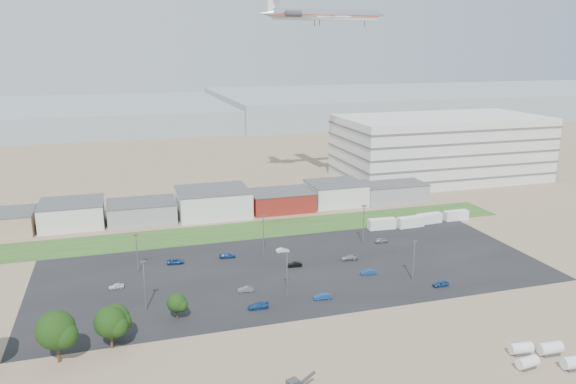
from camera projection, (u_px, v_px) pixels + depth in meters
name	position (u px, v px, depth m)	size (l,w,h in m)	color
ground	(301.00, 308.00, 114.38)	(700.00, 700.00, 0.00)	#856C55
parking_lot	(295.00, 269.00, 134.31)	(120.00, 50.00, 0.01)	black
grass_strip	(245.00, 231.00, 162.52)	(160.00, 16.00, 0.02)	#2E511E
hills_backdrop	(220.00, 112.00, 416.20)	(700.00, 200.00, 9.00)	gray
building_row	(178.00, 205.00, 174.32)	(170.00, 20.00, 8.00)	silver
parking_garage	(440.00, 148.00, 224.60)	(80.00, 40.00, 25.00)	silver
storage_tank_nw	(521.00, 348.00, 96.93)	(3.90, 1.95, 2.34)	silver
storage_tank_ne	(550.00, 348.00, 96.79)	(4.19, 2.09, 2.51)	silver
storage_tank_sw	(527.00, 362.00, 92.70)	(3.69, 1.85, 2.22)	silver
storage_tank_se	(575.00, 362.00, 92.44)	(4.22, 2.11, 2.53)	silver
box_trailer_a	(382.00, 224.00, 163.81)	(8.12, 2.54, 3.05)	silver
box_trailer_b	(410.00, 222.00, 165.64)	(8.04, 2.51, 3.02)	silver
box_trailer_c	(429.00, 218.00, 169.22)	(7.85, 2.45, 2.94)	silver
box_trailer_d	(456.00, 215.00, 172.39)	(7.69, 2.40, 2.88)	silver
tree_left	(56.00, 334.00, 93.55)	(6.99, 6.99, 10.48)	black
tree_mid	(110.00, 325.00, 98.09)	(5.94, 5.94, 8.92)	black
tree_right	(116.00, 321.00, 100.55)	(5.40, 5.40, 8.10)	black
tree_near	(177.00, 305.00, 108.96)	(4.10, 4.10, 6.14)	black
lightpole_front_l	(145.00, 286.00, 112.37)	(1.24, 0.52, 10.51)	slate
lightpole_front_m	(287.00, 274.00, 118.66)	(1.17, 0.49, 9.95)	slate
lightpole_front_r	(414.00, 260.00, 127.10)	(1.11, 0.46, 9.41)	slate
lightpole_back_l	(137.00, 253.00, 131.39)	(1.11, 0.46, 9.42)	slate
lightpole_back_m	(263.00, 235.00, 142.66)	(1.21, 0.51, 10.32)	slate
lightpole_back_r	(364.00, 225.00, 150.38)	(1.26, 0.53, 10.75)	slate
airliner	(326.00, 15.00, 195.40)	(48.08, 32.78, 14.21)	silver
parked_car_1	(368.00, 272.00, 131.12)	(1.30, 3.72, 1.23)	navy
parked_car_2	(441.00, 284.00, 124.61)	(1.47, 3.67, 1.25)	navy
parked_car_3	(258.00, 306.00, 114.00)	(1.73, 4.25, 1.23)	navy
parked_car_4	(246.00, 289.00, 121.95)	(1.23, 3.52, 1.16)	#595B5E
parked_car_5	(116.00, 286.00, 123.55)	(1.33, 3.30, 1.13)	silver
parked_car_6	(227.00, 256.00, 141.50)	(1.67, 4.11, 1.19)	navy
parked_car_7	(294.00, 265.00, 135.65)	(1.27, 3.64, 1.20)	black
parked_car_8	(381.00, 240.00, 152.44)	(1.45, 3.60, 1.23)	#A5A5AA
parked_car_9	(175.00, 261.00, 137.63)	(1.95, 4.24, 1.18)	navy
parked_car_10	(114.00, 324.00, 106.37)	(1.76, 4.33, 1.26)	#595B5E
parked_car_11	(283.00, 250.00, 145.33)	(1.20, 3.45, 1.14)	silver
parked_car_12	(349.00, 258.00, 140.02)	(1.77, 4.35, 1.26)	#A5A5AA
parked_car_13	(323.00, 296.00, 118.33)	(1.35, 3.86, 1.27)	navy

